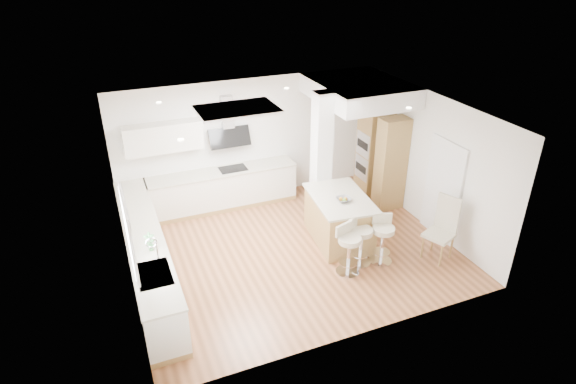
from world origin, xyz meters
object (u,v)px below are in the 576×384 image
bar_stool_a (348,247)px  bar_stool_c (383,237)px  dining_chair (443,226)px  bar_stool_b (360,239)px  peninsula (339,218)px

bar_stool_a → bar_stool_c: bar_stool_a is taller
bar_stool_a → dining_chair: (1.89, -0.21, 0.13)m
bar_stool_b → peninsula: bearing=63.7°
peninsula → bar_stool_a: 1.10m
bar_stool_b → dining_chair: size_ratio=0.76×
dining_chair → bar_stool_a: bearing=150.8°
bar_stool_a → bar_stool_b: 0.38m
bar_stool_c → peninsula: bearing=128.8°
bar_stool_b → bar_stool_c: (0.42, -0.10, 0.00)m
bar_stool_c → dining_chair: bearing=3.2°
peninsula → dining_chair: size_ratio=1.36×
bar_stool_a → bar_stool_b: bearing=7.8°
bar_stool_a → bar_stool_b: bar_stool_a is taller
bar_stool_c → dining_chair: size_ratio=0.76×
bar_stool_a → bar_stool_b: size_ratio=1.01×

